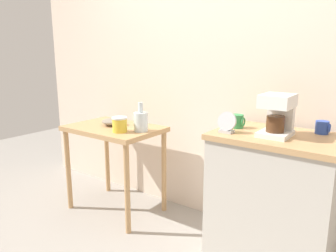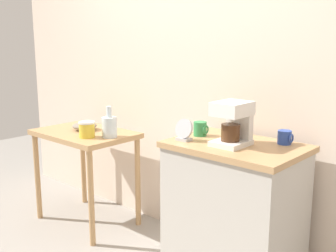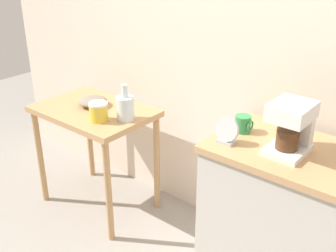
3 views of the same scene
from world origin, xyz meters
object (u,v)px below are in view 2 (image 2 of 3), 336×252
at_px(glass_carafe_vase, 109,126).
at_px(table_clock, 184,131).
at_px(canister_enamel, 87,129).
at_px(mug_blue, 285,137).
at_px(mug_tall_green, 200,129).
at_px(bowl_stoneware, 85,126).
at_px(coffee_maker, 234,121).

distance_m(glass_carafe_vase, table_clock, 0.81).
bearing_deg(canister_enamel, mug_blue, 14.71).
distance_m(mug_blue, mug_tall_green, 0.53).
distance_m(canister_enamel, mug_blue, 1.48).
bearing_deg(mug_tall_green, bowl_stoneware, -176.72).
xyz_separation_m(bowl_stoneware, glass_carafe_vase, (0.34, -0.02, 0.05)).
relative_size(canister_enamel, coffee_maker, 0.47).
relative_size(mug_tall_green, table_clock, 0.68).
height_order(glass_carafe_vase, mug_blue, glass_carafe_vase).
height_order(glass_carafe_vase, coffee_maker, coffee_maker).
height_order(bowl_stoneware, table_clock, table_clock).
height_order(bowl_stoneware, mug_tall_green, mug_tall_green).
bearing_deg(bowl_stoneware, glass_carafe_vase, -4.02).
relative_size(glass_carafe_vase, mug_tall_green, 2.58).
height_order(glass_carafe_vase, table_clock, table_clock).
distance_m(coffee_maker, mug_tall_green, 0.31).
bearing_deg(bowl_stoneware, mug_blue, 7.94).
relative_size(glass_carafe_vase, table_clock, 1.75).
distance_m(bowl_stoneware, mug_blue, 1.67).
relative_size(glass_carafe_vase, mug_blue, 2.70).
bearing_deg(mug_blue, glass_carafe_vase, -168.99).
bearing_deg(table_clock, glass_carafe_vase, 174.27).
distance_m(bowl_stoneware, table_clock, 1.16).
xyz_separation_m(coffee_maker, table_clock, (-0.28, -0.12, -0.08)).
bearing_deg(mug_blue, table_clock, -146.47).
xyz_separation_m(coffee_maker, mug_blue, (0.22, 0.22, -0.10)).
bearing_deg(mug_tall_green, table_clock, -89.09).
bearing_deg(glass_carafe_vase, coffee_maker, 1.88).
bearing_deg(glass_carafe_vase, mug_tall_green, 6.40).
distance_m(coffee_maker, table_clock, 0.32).
height_order(mug_blue, table_clock, table_clock).
bearing_deg(mug_tall_green, coffee_maker, -10.65).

